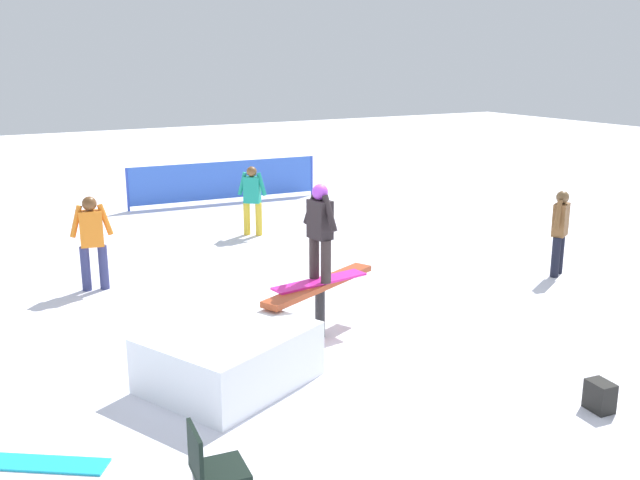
{
  "coord_description": "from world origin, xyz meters",
  "views": [
    {
      "loc": [
        -4.53,
        -8.14,
        3.83
      ],
      "look_at": [
        0.0,
        0.0,
        1.4
      ],
      "focal_mm": 40.0,
      "sensor_mm": 36.0,
      "label": 1
    }
  ],
  "objects_px": {
    "loose_snowboard_cyan": "(35,463)",
    "folding_chair": "(214,477)",
    "main_rider_on_rail": "(320,235)",
    "backpack_on_snow": "(600,396)",
    "rail_feature": "(320,291)",
    "bystander_teal": "(252,197)",
    "bystander_brown": "(560,228)",
    "bystander_orange": "(92,238)"
  },
  "relations": [
    {
      "from": "rail_feature",
      "to": "backpack_on_snow",
      "type": "xyz_separation_m",
      "value": [
        1.67,
        -3.37,
        -0.5
      ]
    },
    {
      "from": "bystander_teal",
      "to": "backpack_on_snow",
      "type": "height_order",
      "value": "bystander_teal"
    },
    {
      "from": "bystander_teal",
      "to": "loose_snowboard_cyan",
      "type": "distance_m",
      "value": 9.18
    },
    {
      "from": "main_rider_on_rail",
      "to": "bystander_teal",
      "type": "height_order",
      "value": "main_rider_on_rail"
    },
    {
      "from": "rail_feature",
      "to": "main_rider_on_rail",
      "type": "xyz_separation_m",
      "value": [
        0.0,
        0.0,
        0.8
      ]
    },
    {
      "from": "bystander_orange",
      "to": "folding_chair",
      "type": "bearing_deg",
      "value": -82.2
    },
    {
      "from": "rail_feature",
      "to": "bystander_orange",
      "type": "xyz_separation_m",
      "value": [
        -2.28,
        3.65,
        0.22
      ]
    },
    {
      "from": "backpack_on_snow",
      "to": "bystander_orange",
      "type": "bearing_deg",
      "value": -144.7
    },
    {
      "from": "main_rider_on_rail",
      "to": "folding_chair",
      "type": "bearing_deg",
      "value": -139.15
    },
    {
      "from": "bystander_teal",
      "to": "bystander_orange",
      "type": "height_order",
      "value": "bystander_orange"
    },
    {
      "from": "bystander_teal",
      "to": "loose_snowboard_cyan",
      "type": "xyz_separation_m",
      "value": [
        -5.52,
        -7.29,
        -0.84
      ]
    },
    {
      "from": "main_rider_on_rail",
      "to": "bystander_teal",
      "type": "xyz_separation_m",
      "value": [
        1.55,
        5.82,
        -0.63
      ]
    },
    {
      "from": "main_rider_on_rail",
      "to": "backpack_on_snow",
      "type": "bearing_deg",
      "value": -71.35
    },
    {
      "from": "rail_feature",
      "to": "folding_chair",
      "type": "distance_m",
      "value": 4.16
    },
    {
      "from": "main_rider_on_rail",
      "to": "loose_snowboard_cyan",
      "type": "distance_m",
      "value": 4.48
    },
    {
      "from": "bystander_orange",
      "to": "loose_snowboard_cyan",
      "type": "distance_m",
      "value": 5.47
    },
    {
      "from": "loose_snowboard_cyan",
      "to": "folding_chair",
      "type": "distance_m",
      "value": 2.09
    },
    {
      "from": "main_rider_on_rail",
      "to": "bystander_teal",
      "type": "bearing_deg",
      "value": 67.26
    },
    {
      "from": "bystander_brown",
      "to": "folding_chair",
      "type": "height_order",
      "value": "bystander_brown"
    },
    {
      "from": "rail_feature",
      "to": "bystander_brown",
      "type": "distance_m",
      "value": 5.14
    },
    {
      "from": "backpack_on_snow",
      "to": "bystander_teal",
      "type": "bearing_deg",
      "value": -173.36
    },
    {
      "from": "bystander_teal",
      "to": "loose_snowboard_cyan",
      "type": "relative_size",
      "value": 1.06
    },
    {
      "from": "rail_feature",
      "to": "bystander_teal",
      "type": "bearing_deg",
      "value": 50.64
    },
    {
      "from": "bystander_orange",
      "to": "folding_chair",
      "type": "xyz_separation_m",
      "value": [
        -0.46,
        -6.77,
        -0.48
      ]
    },
    {
      "from": "bystander_teal",
      "to": "rail_feature",
      "type": "bearing_deg",
      "value": -64.92
    },
    {
      "from": "bystander_teal",
      "to": "bystander_orange",
      "type": "bearing_deg",
      "value": -110.57
    },
    {
      "from": "bystander_teal",
      "to": "backpack_on_snow",
      "type": "relative_size",
      "value": 4.45
    },
    {
      "from": "folding_chair",
      "to": "backpack_on_snow",
      "type": "relative_size",
      "value": 2.59
    },
    {
      "from": "bystander_brown",
      "to": "loose_snowboard_cyan",
      "type": "relative_size",
      "value": 1.07
    },
    {
      "from": "bystander_orange",
      "to": "folding_chair",
      "type": "relative_size",
      "value": 1.81
    },
    {
      "from": "loose_snowboard_cyan",
      "to": "folding_chair",
      "type": "height_order",
      "value": "folding_chair"
    },
    {
      "from": "loose_snowboard_cyan",
      "to": "backpack_on_snow",
      "type": "height_order",
      "value": "backpack_on_snow"
    },
    {
      "from": "rail_feature",
      "to": "folding_chair",
      "type": "height_order",
      "value": "folding_chair"
    },
    {
      "from": "rail_feature",
      "to": "bystander_teal",
      "type": "xyz_separation_m",
      "value": [
        1.55,
        5.82,
        0.18
      ]
    },
    {
      "from": "bystander_orange",
      "to": "loose_snowboard_cyan",
      "type": "xyz_separation_m",
      "value": [
        -1.69,
        -5.13,
        -0.88
      ]
    },
    {
      "from": "backpack_on_snow",
      "to": "bystander_brown",
      "type": "bearing_deg",
      "value": 144.02
    },
    {
      "from": "bystander_teal",
      "to": "bystander_orange",
      "type": "xyz_separation_m",
      "value": [
        -3.84,
        -2.16,
        0.04
      ]
    },
    {
      "from": "main_rider_on_rail",
      "to": "rail_feature",
      "type": "bearing_deg",
      "value": 0.0
    },
    {
      "from": "bystander_brown",
      "to": "bystander_teal",
      "type": "bearing_deg",
      "value": 94.72
    },
    {
      "from": "bystander_orange",
      "to": "folding_chair",
      "type": "height_order",
      "value": "bystander_orange"
    },
    {
      "from": "bystander_brown",
      "to": "folding_chair",
      "type": "bearing_deg",
      "value": 175.58
    },
    {
      "from": "bystander_teal",
      "to": "loose_snowboard_cyan",
      "type": "height_order",
      "value": "bystander_teal"
    }
  ]
}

